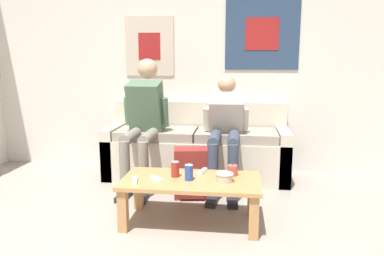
{
  "coord_description": "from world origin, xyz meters",
  "views": [
    {
      "loc": [
        0.71,
        -1.71,
        1.28
      ],
      "look_at": [
        0.3,
        1.5,
        0.69
      ],
      "focal_mm": 35.0,
      "sensor_mm": 36.0,
      "label": 1
    }
  ],
  "objects_px": {
    "drink_can_blue": "(189,172)",
    "coffee_table": "(191,187)",
    "ceramic_bowl": "(225,177)",
    "game_controller_far_center": "(203,171)",
    "person_seated_adult": "(144,117)",
    "game_controller_near_right": "(157,179)",
    "game_controller_near_left": "(135,180)",
    "couch": "(197,150)",
    "backpack": "(192,174)",
    "person_seated_teen": "(225,126)",
    "drink_can_red": "(175,169)",
    "pillar_candle": "(233,170)"
  },
  "relations": [
    {
      "from": "drink_can_blue",
      "to": "coffee_table",
      "type": "bearing_deg",
      "value": 68.33
    },
    {
      "from": "ceramic_bowl",
      "to": "game_controller_far_center",
      "type": "bearing_deg",
      "value": 132.43
    },
    {
      "from": "person_seated_adult",
      "to": "game_controller_near_right",
      "type": "xyz_separation_m",
      "value": [
        0.34,
        -0.95,
        -0.34
      ]
    },
    {
      "from": "ceramic_bowl",
      "to": "game_controller_near_left",
      "type": "xyz_separation_m",
      "value": [
        -0.68,
        -0.09,
        -0.03
      ]
    },
    {
      "from": "drink_can_blue",
      "to": "game_controller_near_right",
      "type": "height_order",
      "value": "drink_can_blue"
    },
    {
      "from": "couch",
      "to": "drink_can_blue",
      "type": "height_order",
      "value": "couch"
    },
    {
      "from": "backpack",
      "to": "person_seated_teen",
      "type": "bearing_deg",
      "value": 47.76
    },
    {
      "from": "ceramic_bowl",
      "to": "drink_can_blue",
      "type": "relative_size",
      "value": 1.13
    },
    {
      "from": "drink_can_blue",
      "to": "game_controller_far_center",
      "type": "bearing_deg",
      "value": 67.34
    },
    {
      "from": "drink_can_blue",
      "to": "drink_can_red",
      "type": "xyz_separation_m",
      "value": [
        -0.12,
        0.07,
        0.0
      ]
    },
    {
      "from": "game_controller_near_left",
      "to": "game_controller_far_center",
      "type": "bearing_deg",
      "value": 30.71
    },
    {
      "from": "game_controller_near_left",
      "to": "backpack",
      "type": "bearing_deg",
      "value": 62.15
    },
    {
      "from": "person_seated_teen",
      "to": "game_controller_near_right",
      "type": "relative_size",
      "value": 8.74
    },
    {
      "from": "backpack",
      "to": "game_controller_far_center",
      "type": "bearing_deg",
      "value": -69.68
    },
    {
      "from": "person_seated_teen",
      "to": "game_controller_near_right",
      "type": "height_order",
      "value": "person_seated_teen"
    },
    {
      "from": "couch",
      "to": "game_controller_near_right",
      "type": "bearing_deg",
      "value": -97.47
    },
    {
      "from": "pillar_candle",
      "to": "game_controller_near_right",
      "type": "height_order",
      "value": "pillar_candle"
    },
    {
      "from": "couch",
      "to": "game_controller_near_left",
      "type": "xyz_separation_m",
      "value": [
        -0.33,
        -1.33,
        0.07
      ]
    },
    {
      "from": "couch",
      "to": "game_controller_near_left",
      "type": "bearing_deg",
      "value": -103.83
    },
    {
      "from": "couch",
      "to": "pillar_candle",
      "type": "bearing_deg",
      "value": -69.18
    },
    {
      "from": "couch",
      "to": "backpack",
      "type": "relative_size",
      "value": 4.21
    },
    {
      "from": "backpack",
      "to": "ceramic_bowl",
      "type": "bearing_deg",
      "value": -60.65
    },
    {
      "from": "person_seated_teen",
      "to": "couch",
      "type": "bearing_deg",
      "value": 133.45
    },
    {
      "from": "couch",
      "to": "game_controller_near_left",
      "type": "distance_m",
      "value": 1.37
    },
    {
      "from": "ceramic_bowl",
      "to": "game_controller_far_center",
      "type": "xyz_separation_m",
      "value": [
        -0.19,
        0.21,
        -0.03
      ]
    },
    {
      "from": "couch",
      "to": "game_controller_near_left",
      "type": "height_order",
      "value": "couch"
    },
    {
      "from": "person_seated_teen",
      "to": "drink_can_red",
      "type": "bearing_deg",
      "value": -113.36
    },
    {
      "from": "backpack",
      "to": "ceramic_bowl",
      "type": "relative_size",
      "value": 3.36
    },
    {
      "from": "drink_can_blue",
      "to": "game_controller_far_center",
      "type": "xyz_separation_m",
      "value": [
        0.09,
        0.21,
        -0.05
      ]
    },
    {
      "from": "game_controller_near_right",
      "to": "game_controller_far_center",
      "type": "xyz_separation_m",
      "value": [
        0.34,
        0.25,
        0.0
      ]
    },
    {
      "from": "drink_can_red",
      "to": "backpack",
      "type": "bearing_deg",
      "value": 82.45
    },
    {
      "from": "ceramic_bowl",
      "to": "game_controller_far_center",
      "type": "height_order",
      "value": "ceramic_bowl"
    },
    {
      "from": "person_seated_teen",
      "to": "game_controller_near_left",
      "type": "distance_m",
      "value": 1.21
    },
    {
      "from": "couch",
      "to": "ceramic_bowl",
      "type": "distance_m",
      "value": 1.3
    },
    {
      "from": "drink_can_blue",
      "to": "drink_can_red",
      "type": "distance_m",
      "value": 0.14
    },
    {
      "from": "person_seated_teen",
      "to": "backpack",
      "type": "relative_size",
      "value": 2.4
    },
    {
      "from": "person_seated_adult",
      "to": "game_controller_near_right",
      "type": "distance_m",
      "value": 1.06
    },
    {
      "from": "coffee_table",
      "to": "game_controller_near_left",
      "type": "distance_m",
      "value": 0.44
    },
    {
      "from": "drink_can_blue",
      "to": "game_controller_near_left",
      "type": "height_order",
      "value": "drink_can_blue"
    },
    {
      "from": "person_seated_teen",
      "to": "backpack",
      "type": "height_order",
      "value": "person_seated_teen"
    },
    {
      "from": "couch",
      "to": "ceramic_bowl",
      "type": "bearing_deg",
      "value": -74.09
    },
    {
      "from": "backpack",
      "to": "couch",
      "type": "bearing_deg",
      "value": 92.31
    },
    {
      "from": "pillar_candle",
      "to": "game_controller_far_center",
      "type": "height_order",
      "value": "pillar_candle"
    },
    {
      "from": "drink_can_red",
      "to": "game_controller_near_left",
      "type": "height_order",
      "value": "drink_can_red"
    },
    {
      "from": "game_controller_near_left",
      "to": "game_controller_near_right",
      "type": "height_order",
      "value": "same"
    },
    {
      "from": "ceramic_bowl",
      "to": "game_controller_near_left",
      "type": "height_order",
      "value": "ceramic_bowl"
    },
    {
      "from": "couch",
      "to": "game_controller_far_center",
      "type": "bearing_deg",
      "value": -80.89
    },
    {
      "from": "person_seated_adult",
      "to": "game_controller_near_right",
      "type": "bearing_deg",
      "value": -70.24
    },
    {
      "from": "game_controller_far_center",
      "to": "person_seated_adult",
      "type": "bearing_deg",
      "value": 134.12
    },
    {
      "from": "coffee_table",
      "to": "game_controller_near_right",
      "type": "bearing_deg",
      "value": -165.18
    }
  ]
}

